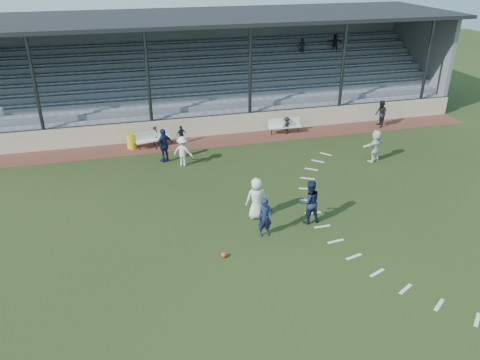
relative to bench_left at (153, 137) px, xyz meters
name	(u,v)px	position (x,y,z in m)	size (l,w,h in m)	color
ground	(256,236)	(3.06, -10.52, -0.58)	(90.00, 90.00, 0.00)	#243315
cinder_track	(206,142)	(3.06, -0.02, -0.57)	(34.00, 2.00, 0.02)	#5A2C24
retaining_wall	(203,127)	(3.06, 1.03, 0.02)	(34.00, 0.18, 1.20)	beige
bench_left	(153,137)	(0.00, 0.00, 0.00)	(2.04, 0.90, 0.95)	silver
bench_right	(285,124)	(8.03, 0.21, 0.00)	(2.02, 0.55, 0.95)	silver
trash_bin	(132,141)	(-1.22, 0.08, -0.13)	(0.54, 0.54, 0.86)	gold
football	(224,255)	(1.51, -11.59, -0.48)	(0.20, 0.20, 0.20)	#DA4A0C
player_white_lead	(256,198)	(3.49, -9.11, 0.32)	(0.89, 0.58, 1.82)	silver
player_navy_lead	(265,218)	(3.43, -10.55, 0.23)	(0.59, 0.39, 1.63)	#151C3B
player_navy_mid	(309,202)	(5.49, -10.01, 0.37)	(0.92, 0.72, 1.90)	#151C3B
player_white_wing	(183,151)	(1.28, -3.00, 0.22)	(1.03, 0.59, 1.60)	silver
player_navy_wing	(164,145)	(0.40, -2.25, 0.34)	(1.09, 0.45, 1.85)	#151C3B
player_white_back	(375,146)	(11.30, -5.00, 0.29)	(1.62, 0.52, 1.75)	silver
official	(381,114)	(14.35, -0.20, 0.28)	(0.82, 0.64, 1.69)	black
sub_left_near	(155,136)	(0.14, 0.20, 0.01)	(0.42, 0.27, 1.15)	black
sub_left_far	(181,134)	(1.64, 0.13, -0.03)	(0.63, 0.26, 1.07)	black
sub_right	(286,125)	(8.12, 0.07, -0.03)	(0.69, 0.40, 1.07)	black
grandstand	(189,82)	(3.07, 5.74, 1.62)	(34.60, 9.00, 6.61)	slate
penalty_arc	(350,222)	(7.19, -10.52, -0.58)	(3.89, 14.63, 0.01)	silver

